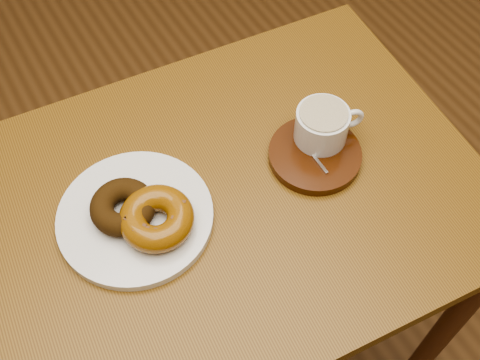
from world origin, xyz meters
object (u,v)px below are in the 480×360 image
coffee_cup (323,125)px  donut_plate (135,217)px  cafe_table (230,229)px  saucer (315,155)px

coffee_cup → donut_plate: bearing=-166.7°
donut_plate → coffee_cup: (0.33, -0.02, 0.04)m
cafe_table → donut_plate: 0.20m
donut_plate → saucer: size_ratio=1.57×
donut_plate → saucer: saucer is taller
donut_plate → coffee_cup: 0.34m
cafe_table → donut_plate: donut_plate is taller
saucer → cafe_table: bearing=175.4°
saucer → coffee_cup: (0.03, 0.02, 0.04)m
cafe_table → coffee_cup: bearing=7.7°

